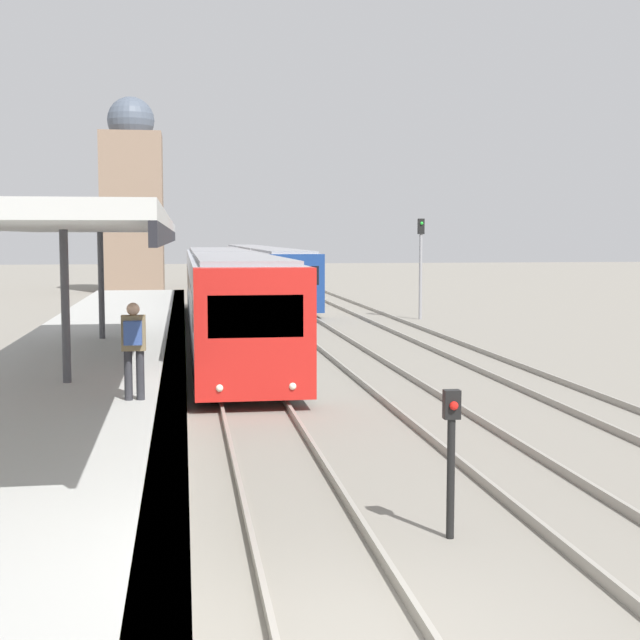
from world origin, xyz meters
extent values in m
cube|color=gray|center=(0.72, 0.00, 0.07)|extent=(0.07, 120.00, 0.15)
cube|color=yellow|center=(-1.72, 0.00, 0.96)|extent=(0.50, 80.00, 0.01)
cube|color=beige|center=(-3.72, 9.64, 3.98)|extent=(4.00, 18.83, 0.20)
cube|color=black|center=(-1.76, 9.64, 3.76)|extent=(0.08, 18.83, 0.24)
cylinder|color=#47474C|center=(-3.72, 9.64, 2.42)|extent=(0.16, 0.16, 2.91)
cylinder|color=#47474C|center=(-3.72, 17.17, 2.42)|extent=(0.16, 0.16, 2.91)
cylinder|color=#2D2D33|center=(-2.44, 7.58, 1.39)|extent=(0.14, 0.14, 0.85)
cylinder|color=#2D2D33|center=(-2.24, 7.58, 1.39)|extent=(0.14, 0.14, 0.85)
cube|color=olive|center=(-2.34, 7.58, 2.12)|extent=(0.40, 0.22, 0.60)
sphere|color=tan|center=(-2.34, 7.58, 2.52)|extent=(0.22, 0.22, 0.22)
cube|color=#334C8E|center=(-2.34, 7.38, 2.14)|extent=(0.30, 0.18, 0.40)
cube|color=red|center=(0.00, 11.25, 1.68)|extent=(2.59, 0.70, 2.82)
cube|color=black|center=(0.00, 10.92, 2.07)|extent=(2.02, 0.04, 0.90)
sphere|color=#EFEACC|center=(-0.78, 10.91, 0.57)|extent=(0.16, 0.16, 0.16)
sphere|color=#EFEACC|center=(0.78, 10.91, 0.57)|extent=(0.16, 0.16, 0.16)
cube|color=#A8ADB7|center=(0.00, 18.68, 1.68)|extent=(2.59, 14.16, 2.82)
cube|color=gray|center=(0.00, 18.68, 3.15)|extent=(2.28, 13.88, 0.12)
cube|color=black|center=(0.00, 18.68, 1.99)|extent=(2.61, 13.03, 0.73)
cylinder|color=black|center=(-1.10, 14.07, 0.35)|extent=(0.12, 0.70, 0.70)
cylinder|color=black|center=(1.10, 14.07, 0.35)|extent=(0.12, 0.70, 0.70)
cylinder|color=black|center=(-1.10, 23.28, 0.35)|extent=(0.12, 0.70, 0.70)
cylinder|color=black|center=(1.10, 23.28, 0.35)|extent=(0.12, 0.70, 0.70)
cube|color=#A8ADB7|center=(0.00, 33.19, 1.68)|extent=(2.59, 14.16, 2.82)
cube|color=gray|center=(0.00, 33.19, 3.15)|extent=(2.28, 13.88, 0.12)
cube|color=black|center=(0.00, 33.19, 1.99)|extent=(2.61, 13.03, 0.73)
cylinder|color=black|center=(-1.10, 28.58, 0.35)|extent=(0.12, 0.70, 0.70)
cylinder|color=black|center=(1.10, 28.58, 0.35)|extent=(0.12, 0.70, 0.70)
cylinder|color=black|center=(-1.10, 37.79, 0.35)|extent=(0.12, 0.70, 0.70)
cylinder|color=black|center=(1.10, 37.79, 0.35)|extent=(0.12, 0.70, 0.70)
cube|color=navy|center=(3.65, 32.81, 1.62)|extent=(2.51, 0.70, 2.70)
cube|color=black|center=(3.65, 32.48, 2.00)|extent=(1.95, 0.04, 0.86)
sphere|color=#EFEACC|center=(2.90, 32.47, 0.57)|extent=(0.16, 0.16, 0.16)
sphere|color=#EFEACC|center=(4.40, 32.47, 0.57)|extent=(0.16, 0.16, 0.16)
cube|color=silver|center=(3.65, 39.70, 1.62)|extent=(2.51, 13.08, 2.70)
cube|color=gray|center=(3.65, 39.70, 3.03)|extent=(2.20, 12.82, 0.12)
cube|color=black|center=(3.65, 39.70, 1.92)|extent=(2.53, 12.03, 0.70)
cylinder|color=black|center=(2.59, 35.45, 0.35)|extent=(0.12, 0.70, 0.70)
cylinder|color=black|center=(4.72, 35.45, 0.35)|extent=(0.12, 0.70, 0.70)
cylinder|color=black|center=(2.59, 43.95, 0.35)|extent=(0.12, 0.70, 0.70)
cylinder|color=black|center=(4.72, 43.95, 0.35)|extent=(0.12, 0.70, 0.70)
cube|color=silver|center=(3.65, 53.13, 1.62)|extent=(2.51, 13.08, 2.70)
cube|color=gray|center=(3.65, 53.13, 3.03)|extent=(2.20, 12.82, 0.12)
cube|color=black|center=(3.65, 53.13, 1.92)|extent=(2.53, 12.03, 0.70)
cylinder|color=black|center=(2.59, 48.88, 0.35)|extent=(0.12, 0.70, 0.70)
cylinder|color=black|center=(4.72, 48.88, 0.35)|extent=(0.12, 0.70, 0.70)
cylinder|color=black|center=(2.59, 57.38, 0.35)|extent=(0.12, 0.70, 0.70)
cylinder|color=black|center=(4.72, 57.38, 0.35)|extent=(0.12, 0.70, 0.70)
cube|color=silver|center=(3.65, 66.56, 1.62)|extent=(2.51, 13.08, 2.70)
cube|color=gray|center=(3.65, 66.56, 3.03)|extent=(2.20, 12.82, 0.12)
cube|color=black|center=(3.65, 66.56, 1.92)|extent=(2.53, 12.03, 0.70)
cylinder|color=black|center=(2.59, 62.31, 0.35)|extent=(0.12, 0.70, 0.70)
cylinder|color=black|center=(4.72, 62.31, 0.35)|extent=(0.12, 0.70, 0.70)
cylinder|color=black|center=(2.59, 70.81, 0.35)|extent=(0.12, 0.70, 0.70)
cylinder|color=black|center=(4.72, 70.81, 0.35)|extent=(0.12, 0.70, 0.70)
cylinder|color=black|center=(1.74, 2.69, 0.75)|extent=(0.10, 0.10, 1.51)
cube|color=black|center=(1.74, 2.69, 1.69)|extent=(0.20, 0.14, 0.36)
sphere|color=red|center=(1.74, 2.60, 1.69)|extent=(0.11, 0.11, 0.11)
cylinder|color=gray|center=(9.19, 31.66, 2.29)|extent=(0.14, 0.14, 4.58)
cube|color=black|center=(9.19, 31.66, 4.23)|extent=(0.28, 0.20, 0.70)
sphere|color=green|center=(9.19, 31.54, 4.37)|extent=(0.14, 0.14, 0.14)
cube|color=#89705B|center=(-4.87, 54.82, 5.39)|extent=(4.10, 4.10, 10.77)
sphere|color=#4C5666|center=(-4.87, 54.82, 11.64)|extent=(3.16, 3.16, 3.16)
camera|label=1|loc=(-1.50, -7.71, 3.73)|focal=50.00mm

